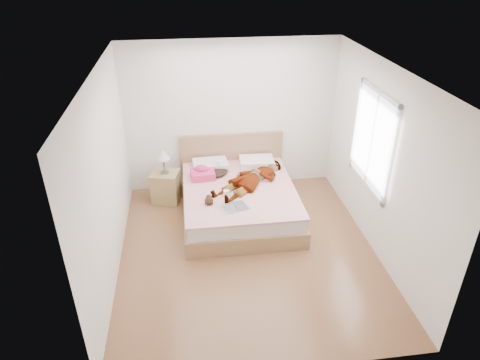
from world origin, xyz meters
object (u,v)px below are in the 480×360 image
Objects in this scene: magazine at (235,207)px; coffee_mug at (226,193)px; woman at (251,177)px; bed at (238,197)px; phone at (218,163)px; nightstand at (166,184)px; towel at (202,173)px; plush_toy at (209,200)px.

coffee_mug is (-0.09, 0.34, 0.04)m from magazine.
woman is 11.28× the size of coffee_mug.
bed is at bearing 78.04° from magazine.
phone is 0.68m from bed.
coffee_mug is (-0.44, -0.37, -0.05)m from woman.
magazine is 1.58m from nightstand.
towel is 3.01× the size of coffee_mug.
bed is 10.23× the size of plush_toy.
nightstand is at bearing 131.26° from magazine.
bed is at bearing 44.46° from plush_toy.
bed is 1.28m from nightstand.
bed is 5.12× the size of towel.
woman is 7.48× the size of plush_toy.
bed reaches higher than coffee_mug.
towel is at bearing 117.06° from coffee_mug.
nightstand is at bearing 138.62° from coffee_mug.
nightstand is at bearing 133.94° from phone.
woman reaches higher than coffee_mug.
bed reaches higher than towel.
nightstand reaches higher than plush_toy.
towel is at bearing -151.24° from woman.
plush_toy is (-0.36, 0.17, 0.05)m from magazine.
woman is at bearing -19.02° from towel.
towel is at bearing 112.78° from magazine.
phone reaches higher than magazine.
towel reaches higher than magazine.
magazine is (-0.14, -0.66, 0.24)m from bed.
coffee_mug reaches higher than magazine.
coffee_mug is at bearing -62.94° from towel.
phone reaches higher than woman.
coffee_mug is 0.33m from plush_toy.
plush_toy is (-0.22, -0.95, -0.13)m from phone.
phone is 0.73× the size of coffee_mug.
bed is at bearing -117.80° from woman.
towel is at bearing 164.64° from phone.
bed is (-0.22, -0.06, -0.34)m from woman.
bed reaches higher than magazine.
towel reaches higher than plush_toy.
magazine is at bearing -68.59° from woman.
bed is 0.76m from plush_toy.
towel is at bearing 149.93° from bed.
plush_toy is at bearing -135.54° from bed.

